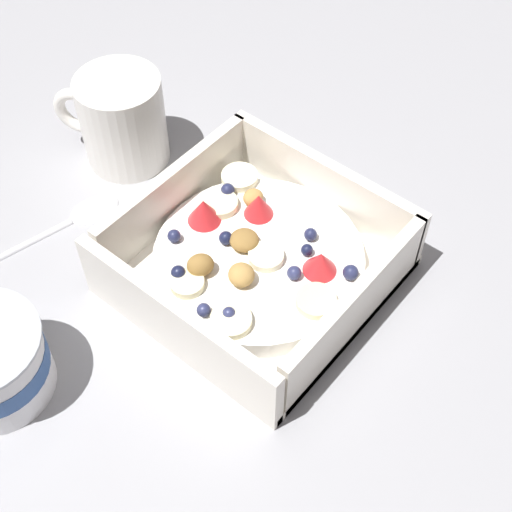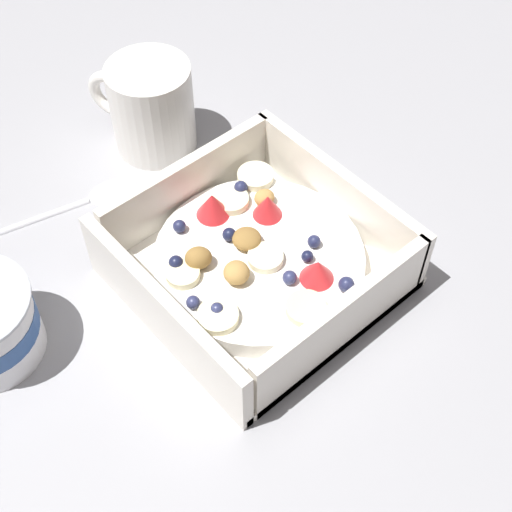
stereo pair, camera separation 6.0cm
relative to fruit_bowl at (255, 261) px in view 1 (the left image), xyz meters
The scene contains 4 objects.
ground_plane 0.02m from the fruit_bowl, 28.97° to the right, with size 2.40×2.40×0.00m, color #9E9EA3.
fruit_bowl is the anchor object (origin of this frame).
spoon 0.18m from the fruit_bowl, 19.68° to the left, with size 0.06×0.17×0.01m.
coffee_mug 0.20m from the fruit_bowl, 10.50° to the right, with size 0.11×0.08×0.09m.
Camera 1 is at (-0.25, 0.29, 0.50)m, focal length 51.39 mm.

